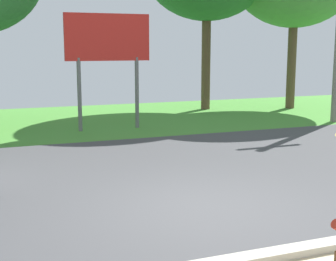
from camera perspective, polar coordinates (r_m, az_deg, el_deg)
name	(u,v)px	position (r m, az deg, el deg)	size (l,w,h in m)	color
ground_plane	(144,168)	(10.44, -2.88, -4.44)	(40.00, 22.00, 0.20)	#424244
roadside_billboard	(108,46)	(14.87, -7.11, 9.89)	(2.60, 0.12, 3.50)	slate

